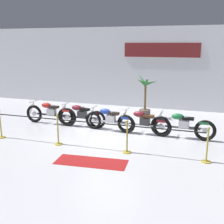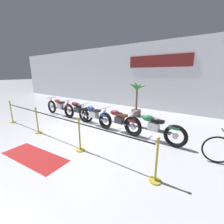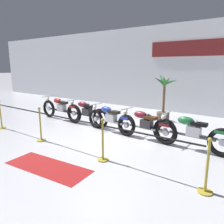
{
  "view_description": "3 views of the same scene",
  "coord_description": "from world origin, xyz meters",
  "px_view_note": "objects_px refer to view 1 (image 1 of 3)",
  "views": [
    {
      "loc": [
        3.27,
        -9.51,
        3.33
      ],
      "look_at": [
        -0.19,
        1.14,
        0.6
      ],
      "focal_mm": 45.0,
      "sensor_mm": 36.0,
      "label": 1
    },
    {
      "loc": [
        4.39,
        -4.35,
        2.31
      ],
      "look_at": [
        0.84,
        0.65,
        0.73
      ],
      "focal_mm": 24.0,
      "sensor_mm": 36.0,
      "label": 2
    },
    {
      "loc": [
        4.25,
        -5.41,
        2.28
      ],
      "look_at": [
        -0.58,
        1.31,
        0.5
      ],
      "focal_mm": 35.0,
      "sensor_mm": 36.0,
      "label": 3
    }
  ],
  "objects_px": {
    "stanchion_far_left": "(57,125)",
    "stanchion_far_right": "(207,150)",
    "stanchion_mid_left": "(58,134)",
    "motorcycle_red_0": "(50,113)",
    "motorcycle_green_4": "(182,126)",
    "stanchion_mid_right": "(127,142)",
    "motorcycle_maroon_1": "(81,115)",
    "potted_palm_left_of_row": "(145,100)",
    "motorcycle_blue_2": "(109,120)",
    "floor_banner": "(91,162)",
    "motorcycle_maroon_3": "(143,123)"
  },
  "relations": [
    {
      "from": "motorcycle_maroon_3",
      "to": "motorcycle_green_4",
      "type": "height_order",
      "value": "motorcycle_green_4"
    },
    {
      "from": "motorcycle_green_4",
      "to": "potted_palm_left_of_row",
      "type": "distance_m",
      "value": 3.18
    },
    {
      "from": "potted_palm_left_of_row",
      "to": "stanchion_mid_left",
      "type": "xyz_separation_m",
      "value": [
        -2.05,
        -4.5,
        -0.47
      ]
    },
    {
      "from": "motorcycle_maroon_1",
      "to": "motorcycle_maroon_3",
      "type": "height_order",
      "value": "motorcycle_maroon_1"
    },
    {
      "from": "motorcycle_red_0",
      "to": "motorcycle_maroon_3",
      "type": "xyz_separation_m",
      "value": [
        4.03,
        -0.15,
        -0.02
      ]
    },
    {
      "from": "motorcycle_red_0",
      "to": "stanchion_far_left",
      "type": "xyz_separation_m",
      "value": [
        1.49,
        -2.13,
        0.22
      ]
    },
    {
      "from": "motorcycle_green_4",
      "to": "stanchion_mid_right",
      "type": "bearing_deg",
      "value": -128.03
    },
    {
      "from": "motorcycle_maroon_1",
      "to": "stanchion_mid_left",
      "type": "height_order",
      "value": "stanchion_mid_left"
    },
    {
      "from": "potted_palm_left_of_row",
      "to": "floor_banner",
      "type": "distance_m",
      "value": 5.61
    },
    {
      "from": "stanchion_far_right",
      "to": "stanchion_mid_right",
      "type": "bearing_deg",
      "value": 180.0
    },
    {
      "from": "stanchion_mid_left",
      "to": "stanchion_far_right",
      "type": "bearing_deg",
      "value": 0.0
    },
    {
      "from": "motorcycle_maroon_3",
      "to": "stanchion_mid_left",
      "type": "bearing_deg",
      "value": -141.68
    },
    {
      "from": "motorcycle_maroon_3",
      "to": "stanchion_mid_left",
      "type": "relative_size",
      "value": 2.01
    },
    {
      "from": "stanchion_far_left",
      "to": "stanchion_mid_right",
      "type": "relative_size",
      "value": 6.82
    },
    {
      "from": "motorcycle_red_0",
      "to": "motorcycle_blue_2",
      "type": "height_order",
      "value": "motorcycle_red_0"
    },
    {
      "from": "motorcycle_red_0",
      "to": "motorcycle_green_4",
      "type": "relative_size",
      "value": 1.04
    },
    {
      "from": "potted_palm_left_of_row",
      "to": "stanchion_far_left",
      "type": "bearing_deg",
      "value": -114.87
    },
    {
      "from": "motorcycle_red_0",
      "to": "motorcycle_maroon_1",
      "type": "relative_size",
      "value": 1.12
    },
    {
      "from": "potted_palm_left_of_row",
      "to": "stanchion_far_right",
      "type": "bearing_deg",
      "value": -58.82
    },
    {
      "from": "stanchion_far_left",
      "to": "stanchion_mid_right",
      "type": "height_order",
      "value": "same"
    },
    {
      "from": "motorcycle_blue_2",
      "to": "stanchion_far_left",
      "type": "height_order",
      "value": "stanchion_far_left"
    },
    {
      "from": "stanchion_far_left",
      "to": "stanchion_far_right",
      "type": "distance_m",
      "value": 4.82
    },
    {
      "from": "motorcycle_blue_2",
      "to": "floor_banner",
      "type": "height_order",
      "value": "motorcycle_blue_2"
    },
    {
      "from": "motorcycle_maroon_1",
      "to": "stanchion_mid_right",
      "type": "distance_m",
      "value": 3.37
    },
    {
      "from": "motorcycle_green_4",
      "to": "stanchion_far_left",
      "type": "xyz_separation_m",
      "value": [
        -3.97,
        -1.95,
        0.22
      ]
    },
    {
      "from": "stanchion_far_left",
      "to": "stanchion_mid_left",
      "type": "height_order",
      "value": "same"
    },
    {
      "from": "motorcycle_maroon_1",
      "to": "stanchion_mid_left",
      "type": "xyz_separation_m",
      "value": [
        0.14,
        -2.2,
        -0.11
      ]
    },
    {
      "from": "motorcycle_maroon_3",
      "to": "floor_banner",
      "type": "bearing_deg",
      "value": -106.59
    },
    {
      "from": "stanchion_far_left",
      "to": "floor_banner",
      "type": "relative_size",
      "value": 3.44
    },
    {
      "from": "motorcycle_red_0",
      "to": "stanchion_far_left",
      "type": "bearing_deg",
      "value": -55.07
    },
    {
      "from": "motorcycle_blue_2",
      "to": "stanchion_mid_right",
      "type": "height_order",
      "value": "stanchion_mid_right"
    },
    {
      "from": "stanchion_mid_right",
      "to": "stanchion_far_right",
      "type": "height_order",
      "value": "same"
    },
    {
      "from": "motorcycle_maroon_3",
      "to": "stanchion_far_left",
      "type": "distance_m",
      "value": 3.24
    },
    {
      "from": "motorcycle_blue_2",
      "to": "motorcycle_maroon_3",
      "type": "distance_m",
      "value": 1.35
    },
    {
      "from": "motorcycle_maroon_1",
      "to": "floor_banner",
      "type": "bearing_deg",
      "value": -61.42
    },
    {
      "from": "stanchion_far_left",
      "to": "floor_banner",
      "type": "height_order",
      "value": "stanchion_far_left"
    },
    {
      "from": "motorcycle_green_4",
      "to": "potted_palm_left_of_row",
      "type": "relative_size",
      "value": 1.15
    },
    {
      "from": "motorcycle_red_0",
      "to": "stanchion_far_right",
      "type": "relative_size",
      "value": 2.29
    },
    {
      "from": "stanchion_mid_left",
      "to": "stanchion_far_right",
      "type": "relative_size",
      "value": 1.0
    },
    {
      "from": "stanchion_mid_left",
      "to": "stanchion_far_right",
      "type": "xyz_separation_m",
      "value": [
        4.78,
        0.0,
        0.0
      ]
    },
    {
      "from": "motorcycle_maroon_1",
      "to": "motorcycle_red_0",
      "type": "bearing_deg",
      "value": -177.33
    },
    {
      "from": "motorcycle_red_0",
      "to": "stanchion_far_right",
      "type": "bearing_deg",
      "value": -18.71
    },
    {
      "from": "motorcycle_red_0",
      "to": "stanchion_mid_right",
      "type": "relative_size",
      "value": 2.29
    },
    {
      "from": "stanchion_far_right",
      "to": "motorcycle_maroon_1",
      "type": "bearing_deg",
      "value": 155.94
    },
    {
      "from": "stanchion_far_right",
      "to": "stanchion_mid_left",
      "type": "bearing_deg",
      "value": 180.0
    },
    {
      "from": "stanchion_far_left",
      "to": "motorcycle_red_0",
      "type": "bearing_deg",
      "value": 124.93
    },
    {
      "from": "motorcycle_red_0",
      "to": "motorcycle_maroon_3",
      "type": "bearing_deg",
      "value": -2.1
    },
    {
      "from": "motorcycle_maroon_1",
      "to": "potted_palm_left_of_row",
      "type": "distance_m",
      "value": 3.2
    },
    {
      "from": "potted_palm_left_of_row",
      "to": "floor_banner",
      "type": "height_order",
      "value": "potted_palm_left_of_row"
    },
    {
      "from": "stanchion_mid_left",
      "to": "motorcycle_maroon_3",
      "type": "bearing_deg",
      "value": 38.32
    }
  ]
}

